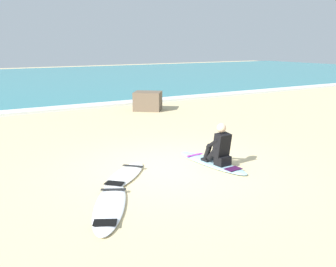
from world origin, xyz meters
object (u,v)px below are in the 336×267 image
surfboard_main (211,162)px  surfboard_spare_near (125,175)px  surfer_seated (219,148)px  surfboard_spare_far (110,205)px  shoreline_rock (148,101)px

surfboard_main → surfboard_spare_near: (-2.12, 0.24, 0.00)m
surfer_seated → surfboard_spare_near: 2.23m
surfboard_main → surfboard_spare_near: 2.13m
surfboard_spare_near → surfboard_main: bearing=-6.4°
surfboard_main → surfboard_spare_far: size_ratio=0.99×
surfer_seated → surfboard_spare_far: 3.17m
shoreline_rock → surfboard_spare_far: bearing=-122.0°
surfer_seated → shoreline_rock: 7.94m
shoreline_rock → surfer_seated: bearing=-106.4°
surfboard_spare_far → surfboard_spare_near: bearing=55.7°
surfboard_spare_near → shoreline_rock: shoreline_rock is taller
surfboard_main → shoreline_rock: bearing=73.0°
surfboard_spare_near → surfboard_spare_far: size_ratio=0.75×
surfboard_spare_near → shoreline_rock: (4.38, 7.14, 0.35)m
surfboard_main → surfer_seated: 0.47m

